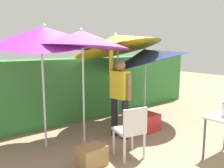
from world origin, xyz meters
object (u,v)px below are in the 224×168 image
(crate_cardboard, at_px, (92,156))
(person_vendor, at_px, (120,93))
(umbrella_navy, at_px, (145,57))
(chair_plastic, at_px, (131,129))
(umbrella_orange, at_px, (117,42))
(cooler_box, at_px, (147,122))
(bottle_water, at_px, (224,110))
(umbrella_yellow, at_px, (43,35))
(umbrella_rainbow, at_px, (82,39))

(crate_cardboard, bearing_deg, person_vendor, 30.04)
(person_vendor, bearing_deg, umbrella_navy, 19.13)
(chair_plastic, bearing_deg, umbrella_orange, 59.45)
(person_vendor, bearing_deg, cooler_box, -5.83)
(umbrella_orange, relative_size, chair_plastic, 2.71)
(umbrella_orange, bearing_deg, bottle_water, -81.58)
(umbrella_orange, xyz_separation_m, umbrella_yellow, (-1.73, -0.07, 0.11))
(umbrella_orange, bearing_deg, umbrella_navy, -11.41)
(umbrella_orange, height_order, crate_cardboard, umbrella_orange)
(umbrella_orange, height_order, cooler_box, umbrella_orange)
(umbrella_rainbow, relative_size, person_vendor, 1.19)
(umbrella_yellow, distance_m, bottle_water, 3.29)
(umbrella_navy, distance_m, person_vendor, 1.37)
(umbrella_rainbow, distance_m, bottle_water, 2.71)
(umbrella_yellow, relative_size, chair_plastic, 2.74)
(umbrella_navy, relative_size, crate_cardboard, 5.14)
(person_vendor, xyz_separation_m, chair_plastic, (-0.45, -0.82, -0.42))
(umbrella_rainbow, bearing_deg, umbrella_yellow, 157.73)
(umbrella_navy, xyz_separation_m, person_vendor, (-1.12, -0.39, -0.68))
(cooler_box, bearing_deg, chair_plastic, -147.56)
(cooler_box, bearing_deg, umbrella_orange, 121.32)
(chair_plastic, xyz_separation_m, cooler_box, (1.18, 0.75, -0.32))
(umbrella_orange, relative_size, person_vendor, 1.28)
(umbrella_rainbow, distance_m, umbrella_orange, 1.15)
(umbrella_rainbow, relative_size, bottle_water, 9.32)
(cooler_box, height_order, bottle_water, bottle_water)
(umbrella_orange, xyz_separation_m, chair_plastic, (-0.81, -1.36, -1.44))
(chair_plastic, height_order, cooler_box, chair_plastic)
(umbrella_rainbow, bearing_deg, person_vendor, -15.58)
(umbrella_rainbow, bearing_deg, cooler_box, -10.81)
(umbrella_rainbow, relative_size, umbrella_orange, 0.93)
(chair_plastic, xyz_separation_m, bottle_water, (1.15, -0.96, 0.33))
(umbrella_rainbow, height_order, umbrella_orange, umbrella_orange)
(umbrella_navy, height_order, bottle_water, umbrella_navy)
(crate_cardboard, xyz_separation_m, bottle_water, (1.80, -1.14, 0.68))
(crate_cardboard, bearing_deg, bottle_water, -32.40)
(cooler_box, bearing_deg, umbrella_rainbow, 169.19)
(umbrella_yellow, height_order, umbrella_navy, umbrella_yellow)
(umbrella_yellow, height_order, chair_plastic, umbrella_yellow)
(umbrella_yellow, xyz_separation_m, umbrella_navy, (2.49, -0.08, -0.44))
(umbrella_navy, xyz_separation_m, bottle_water, (-0.42, -2.17, -0.78))
(umbrella_yellow, height_order, cooler_box, umbrella_yellow)
(umbrella_orange, bearing_deg, cooler_box, -58.68)
(umbrella_orange, distance_m, crate_cardboard, 2.59)
(person_vendor, height_order, cooler_box, person_vendor)
(cooler_box, bearing_deg, person_vendor, 174.17)
(umbrella_navy, bearing_deg, umbrella_rainbow, -174.44)
(umbrella_rainbow, distance_m, chair_plastic, 1.82)
(crate_cardboard, bearing_deg, umbrella_orange, 38.92)
(cooler_box, bearing_deg, bottle_water, -91.00)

